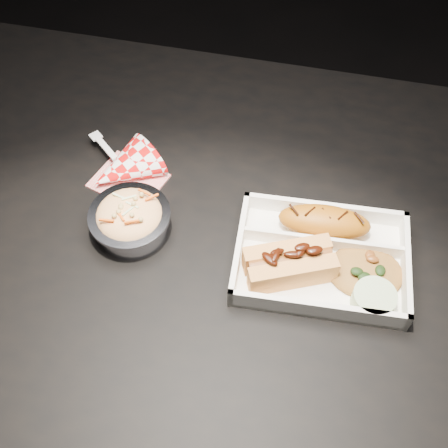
{
  "coord_description": "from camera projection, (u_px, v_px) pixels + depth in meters",
  "views": [
    {
      "loc": [
        0.12,
        -0.5,
        1.46
      ],
      "look_at": [
        0.01,
        -0.05,
        0.81
      ],
      "focal_mm": 45.0,
      "sensor_mm": 36.0,
      "label": 1
    }
  ],
  "objects": [
    {
      "name": "food_tray",
      "position": [
        320.0,
        260.0,
        0.83
      ],
      "size": [
        0.26,
        0.2,
        0.04
      ],
      "rotation": [
        0.0,
        0.0,
        0.07
      ],
      "color": "white",
      "rests_on": "dining_table"
    },
    {
      "name": "napkin_fork",
      "position": [
        124.0,
        169.0,
        0.92
      ],
      "size": [
        0.16,
        0.15,
        0.1
      ],
      "rotation": [
        0.0,
        0.0,
        -0.7
      ],
      "color": "red",
      "rests_on": "dining_table"
    },
    {
      "name": "floor",
      "position": [
        223.0,
        389.0,
        1.51
      ],
      "size": [
        4.0,
        4.0,
        0.05
      ],
      "primitive_type": "cube",
      "color": "black",
      "rests_on": "ground"
    },
    {
      "name": "foil_coleslaw_cup",
      "position": [
        130.0,
        218.0,
        0.85
      ],
      "size": [
        0.12,
        0.12,
        0.07
      ],
      "color": "silver",
      "rests_on": "dining_table"
    },
    {
      "name": "fried_rice_mound",
      "position": [
        367.0,
        268.0,
        0.8
      ],
      "size": [
        0.12,
        0.1,
        0.03
      ],
      "primitive_type": "ellipsoid",
      "rotation": [
        0.0,
        0.0,
        0.07
      ],
      "color": "#A66E30",
      "rests_on": "food_tray"
    },
    {
      "name": "dining_table",
      "position": [
        223.0,
        252.0,
        0.95
      ],
      "size": [
        1.2,
        0.8,
        0.75
      ],
      "color": "black",
      "rests_on": "ground"
    },
    {
      "name": "fried_pastry",
      "position": [
        324.0,
        222.0,
        0.84
      ],
      "size": [
        0.14,
        0.06,
        0.05
      ],
      "primitive_type": "ellipsoid",
      "rotation": [
        0.0,
        0.0,
        0.07
      ],
      "color": "#B16111",
      "rests_on": "food_tray"
    },
    {
      "name": "cupcake_liner",
      "position": [
        373.0,
        300.0,
        0.77
      ],
      "size": [
        0.06,
        0.06,
        0.03
      ],
      "primitive_type": "cylinder",
      "color": "#B7CF9C",
      "rests_on": "food_tray"
    },
    {
      "name": "hotdog",
      "position": [
        290.0,
        263.0,
        0.8
      ],
      "size": [
        0.14,
        0.11,
        0.06
      ],
      "rotation": [
        0.0,
        0.0,
        0.42
      ],
      "color": "#E59A4E",
      "rests_on": "food_tray"
    }
  ]
}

